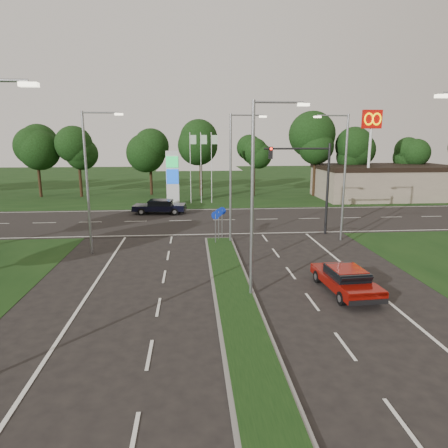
{
  "coord_description": "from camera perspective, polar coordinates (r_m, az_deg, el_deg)",
  "views": [
    {
      "loc": [
        -1.95,
        -11.76,
        7.38
      ],
      "look_at": [
        0.02,
        12.14,
        2.2
      ],
      "focal_mm": 32.0,
      "sensor_mm": 36.0,
      "label": 1
    }
  ],
  "objects": [
    {
      "name": "treeline_far",
      "position": [
        51.74,
        -2.5,
        11.57
      ],
      "size": [
        6.0,
        6.0,
        9.9
      ],
      "color": "black",
      "rests_on": "ground"
    },
    {
      "name": "streetlight_right_far",
      "position": [
        29.86,
        16.53,
        7.27
      ],
      "size": [
        2.53,
        0.22,
        9.0
      ],
      "rotation": [
        0.0,
        0.0,
        3.14
      ],
      "color": "gray",
      "rests_on": "ground"
    },
    {
      "name": "median_signs",
      "position": [
        28.8,
        -0.74,
        0.84
      ],
      "size": [
        1.16,
        1.76,
        2.38
      ],
      "color": "gray",
      "rests_on": "ground"
    },
    {
      "name": "ground",
      "position": [
        14.03,
        4.24,
        -19.6
      ],
      "size": [
        160.0,
        160.0,
        0.0
      ],
      "primitive_type": "plane",
      "color": "black",
      "rests_on": "ground"
    },
    {
      "name": "commercial_building",
      "position": [
        53.7,
        21.9,
        5.57
      ],
      "size": [
        16.0,
        9.0,
        4.0
      ],
      "primitive_type": "cube",
      "color": "gray",
      "rests_on": "ground"
    },
    {
      "name": "gas_pylon",
      "position": [
        45.04,
        -7.09,
        6.77
      ],
      "size": [
        5.8,
        1.26,
        8.0
      ],
      "color": "silver",
      "rests_on": "ground"
    },
    {
      "name": "median_kerb",
      "position": [
        17.49,
        2.17,
        -12.56
      ],
      "size": [
        2.0,
        26.0,
        0.12
      ],
      "primitive_type": "cube",
      "color": "slate",
      "rests_on": "ground"
    },
    {
      "name": "mcdonalds_sign",
      "position": [
        48.08,
        20.27,
        12.18
      ],
      "size": [
        2.2,
        0.47,
        10.4
      ],
      "color": "silver",
      "rests_on": "ground"
    },
    {
      "name": "cross_road",
      "position": [
        36.57,
        -1.57,
        0.54
      ],
      "size": [
        160.0,
        12.0,
        0.02
      ],
      "primitive_type": "cube",
      "color": "black",
      "rests_on": "ground"
    },
    {
      "name": "navy_sedan",
      "position": [
        40.11,
        -9.17,
        2.51
      ],
      "size": [
        5.22,
        2.52,
        1.39
      ],
      "rotation": [
        0.0,
        0.0,
        1.48
      ],
      "color": "black",
      "rests_on": "ground"
    },
    {
      "name": "red_sedan",
      "position": [
        20.42,
        16.99,
        -7.55
      ],
      "size": [
        2.15,
        4.65,
        1.25
      ],
      "rotation": [
        0.0,
        0.0,
        0.07
      ],
      "color": "maroon",
      "rests_on": "ground"
    },
    {
      "name": "streetlight_median_far",
      "position": [
        28.02,
        1.35,
        7.47
      ],
      "size": [
        2.53,
        0.22,
        9.0
      ],
      "color": "gray",
      "rests_on": "ground"
    },
    {
      "name": "streetlight_left_far",
      "position": [
        26.63,
        -18.62,
        6.6
      ],
      "size": [
        2.53,
        0.22,
        9.0
      ],
      "color": "gray",
      "rests_on": "ground"
    },
    {
      "name": "traffic_signal",
      "position": [
        31.25,
        12.39,
        6.9
      ],
      "size": [
        5.1,
        0.42,
        7.0
      ],
      "color": "black",
      "rests_on": "ground"
    },
    {
      "name": "verge_far",
      "position": [
        67.2,
        -3.05,
        5.87
      ],
      "size": [
        160.0,
        50.0,
        0.02
      ],
      "primitive_type": "cube",
      "color": "black",
      "rests_on": "ground"
    },
    {
      "name": "streetlight_median_near",
      "position": [
        18.15,
        4.69,
        4.86
      ],
      "size": [
        2.53,
        0.22,
        9.0
      ],
      "color": "gray",
      "rests_on": "ground"
    }
  ]
}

